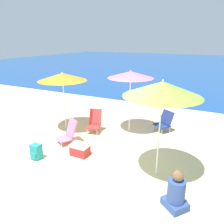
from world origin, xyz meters
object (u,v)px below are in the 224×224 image
beach_umbrella_pink (131,75)px  beach_chair_pink (69,133)px  backpack_teal (36,152)px  beach_chair_red (95,121)px  person_seated_near (176,193)px  cooler_box (80,149)px  beach_umbrella_lime (162,89)px  beach_chair_navy (164,121)px  beach_umbrella_orange (62,77)px

beach_umbrella_pink → beach_chair_pink: 2.78m
backpack_teal → beach_umbrella_pink: bearing=62.0°
beach_umbrella_pink → beach_chair_pink: bearing=-128.5°
beach_chair_red → person_seated_near: bearing=-49.7°
beach_chair_pink → cooler_box: (0.77, -0.50, -0.17)m
beach_umbrella_lime → beach_chair_red: beach_umbrella_lime is taller
beach_chair_navy → beach_chair_red: size_ratio=0.92×
person_seated_near → beach_umbrella_lime: bearing=72.4°
backpack_teal → beach_chair_navy: bearing=52.7°
beach_umbrella_pink → beach_chair_pink: (-1.37, -1.73, -1.70)m
beach_umbrella_orange → cooler_box: size_ratio=4.08×
person_seated_near → beach_umbrella_pink: bearing=74.0°
beach_umbrella_orange → beach_chair_navy: (3.29, 1.44, -1.55)m
cooler_box → beach_umbrella_orange: bearing=139.1°
beach_umbrella_pink → beach_chair_red: (-1.08, -0.59, -1.64)m
backpack_teal → cooler_box: bearing=36.7°
beach_umbrella_lime → beach_chair_navy: beach_umbrella_lime is taller
beach_umbrella_orange → person_seated_near: beach_umbrella_orange is taller
person_seated_near → backpack_teal: person_seated_near is taller
backpack_teal → beach_umbrella_orange: bearing=106.4°
beach_chair_pink → beach_chair_red: beach_chair_red is taller
beach_chair_navy → backpack_teal: size_ratio=1.72×
beach_umbrella_lime → beach_chair_navy: bearing=100.3°
beach_chair_navy → beach_umbrella_pink: bearing=-119.4°
cooler_box → backpack_teal: bearing=-143.3°
beach_umbrella_pink → beach_chair_navy: bearing=27.2°
beach_umbrella_lime → cooler_box: beach_umbrella_lime is taller
beach_umbrella_orange → beach_chair_pink: 1.98m
beach_umbrella_orange → backpack_teal: size_ratio=4.86×
beach_umbrella_orange → beach_umbrella_pink: 2.34m
beach_chair_red → person_seated_near: 4.17m
beach_umbrella_pink → backpack_teal: beach_umbrella_pink is taller
person_seated_near → cooler_box: bearing=110.9°
beach_chair_navy → backpack_teal: beach_chair_navy is taller
beach_chair_red → backpack_teal: (-0.47, -2.34, -0.18)m
beach_umbrella_orange → backpack_teal: 2.76m
beach_umbrella_lime → beach_umbrella_pink: bearing=126.7°
beach_umbrella_orange → beach_chair_pink: beach_umbrella_orange is taller
beach_chair_red → beach_chair_pink: bearing=-117.0°
beach_umbrella_orange → beach_chair_red: 1.90m
beach_chair_navy → cooler_box: (-1.72, -2.80, -0.20)m
beach_chair_navy → person_seated_near: 3.84m
beach_chair_navy → person_seated_near: bearing=-39.5°
beach_umbrella_lime → backpack_teal: (-3.18, -0.77, -1.93)m
beach_umbrella_orange → beach_umbrella_lime: 4.01m
beach_chair_pink → person_seated_near: bearing=8.2°
beach_chair_red → cooler_box: size_ratio=1.56×
beach_umbrella_lime → beach_umbrella_pink: beach_umbrella_lime is taller
beach_umbrella_orange → beach_umbrella_lime: bearing=-19.1°
beach_umbrella_lime → beach_chair_pink: (-2.99, 0.44, -1.80)m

